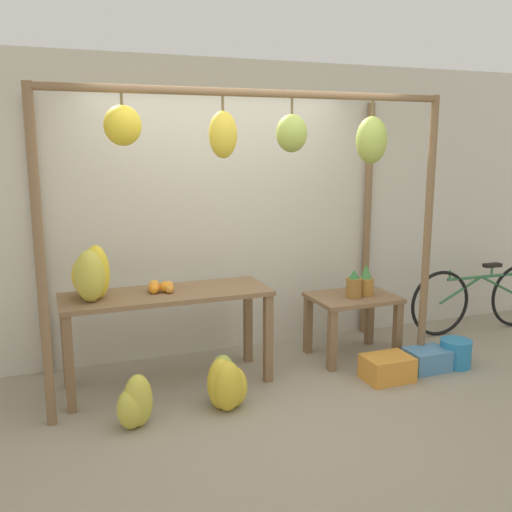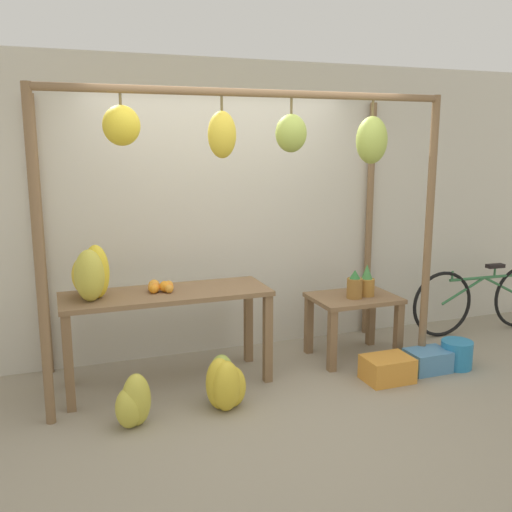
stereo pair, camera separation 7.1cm
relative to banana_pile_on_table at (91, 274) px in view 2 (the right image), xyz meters
The scene contains 14 objects.
ground_plane 1.75m from the banana_pile_on_table, 28.17° to the right, with size 20.00×20.00×0.00m, color gray.
shop_wall_back 1.49m from the banana_pile_on_table, 28.71° to the left, with size 8.00×0.08×2.80m.
stall_awning 1.55m from the banana_pile_on_table, ahead, with size 3.32×1.16×2.43m.
display_table_main 0.68m from the banana_pile_on_table, ahead, with size 1.72×0.60×0.81m.
display_table_side 2.44m from the banana_pile_on_table, ahead, with size 0.80×0.59×0.61m.
banana_pile_on_table is the anchor object (origin of this frame).
orange_pile 0.57m from the banana_pile_on_table, ahead, with size 0.22×0.21×0.09m.
pineapple_cluster 2.44m from the banana_pile_on_table, ahead, with size 0.30×0.18×0.30m.
banana_pile_ground_left 1.08m from the banana_pile_on_table, 73.00° to the right, with size 0.34×0.30×0.40m.
banana_pile_ground_right 1.36m from the banana_pile_on_table, 33.56° to the right, with size 0.34×0.42×0.41m.
fruit_crate_white 2.62m from the banana_pile_on_table, 14.12° to the right, with size 0.41×0.31×0.22m.
blue_bucket 3.32m from the banana_pile_on_table, 10.03° to the right, with size 0.29×0.29×0.25m.
parked_bicycle 4.14m from the banana_pile_on_table, ahead, with size 1.74×0.11×0.75m.
fruit_crate_purple 3.04m from the banana_pile_on_table, 10.67° to the right, with size 0.37×0.27×0.19m.
Camera 2 is at (-1.53, -3.91, 2.03)m, focal length 40.00 mm.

